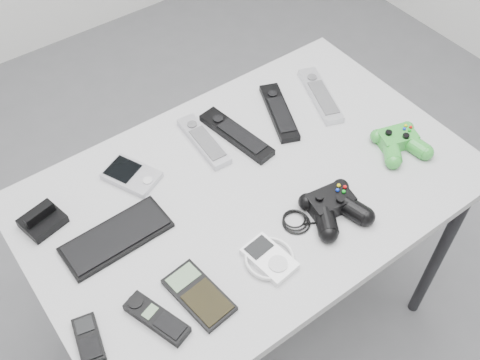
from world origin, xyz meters
TOP-DOWN VIEW (x-y plane):
  - floor at (0.00, 0.00)m, footprint 3.50×3.50m
  - desk at (0.00, -0.04)m, footprint 1.05×0.67m
  - pda_keyboard at (-0.32, 0.01)m, footprint 0.24×0.11m
  - dock_bracket at (-0.44, 0.15)m, footprint 0.10×0.09m
  - pda at (-0.21, 0.15)m, footprint 0.13×0.15m
  - remote_silver_a at (-0.01, 0.14)m, footprint 0.06×0.19m
  - remote_black_a at (0.07, 0.11)m, footprint 0.08×0.23m
  - remote_black_b at (0.21, 0.11)m, footprint 0.13×0.22m
  - remote_silver_b at (0.34, 0.10)m, footprint 0.12×0.22m
  - mobile_phone at (-0.48, -0.16)m, footprint 0.07×0.11m
  - cordless_handset at (-0.35, -0.20)m, footprint 0.09×0.15m
  - calculator at (-0.26, -0.21)m, footprint 0.09×0.16m
  - mp3_player at (-0.09, -0.23)m, footprint 0.12×0.13m
  - controller_black at (0.11, -0.21)m, footprint 0.26×0.18m
  - controller_green at (0.37, -0.16)m, footprint 0.16×0.17m

SIDE VIEW (x-z plane):
  - floor at x=0.00m, z-range 0.00..0.00m
  - desk at x=0.00m, z-range 0.29..0.99m
  - pda_keyboard at x=-0.32m, z-range 0.70..0.72m
  - calculator at x=-0.26m, z-range 0.70..0.72m
  - mobile_phone at x=-0.48m, z-range 0.70..0.72m
  - remote_black_b at x=0.21m, z-range 0.70..0.72m
  - pda at x=-0.21m, z-range 0.70..0.72m
  - mp3_player at x=-0.09m, z-range 0.70..0.72m
  - remote_silver_a at x=-0.01m, z-range 0.70..0.72m
  - cordless_handset at x=-0.35m, z-range 0.70..0.72m
  - remote_silver_b at x=0.34m, z-range 0.70..0.72m
  - remote_black_a at x=0.07m, z-range 0.70..0.72m
  - controller_green at x=0.37m, z-range 0.70..0.75m
  - dock_bracket at x=-0.44m, z-range 0.70..0.75m
  - controller_black at x=0.11m, z-range 0.70..0.75m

